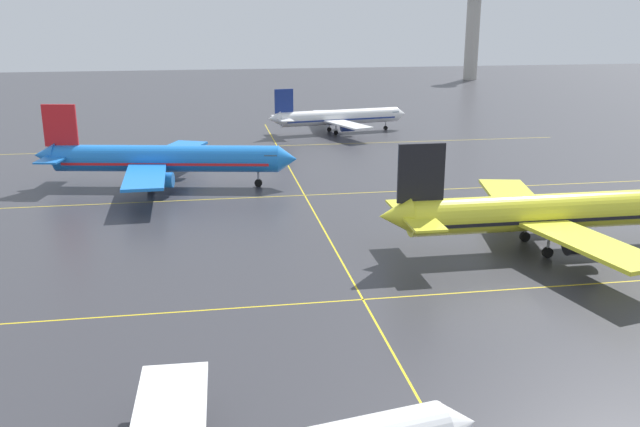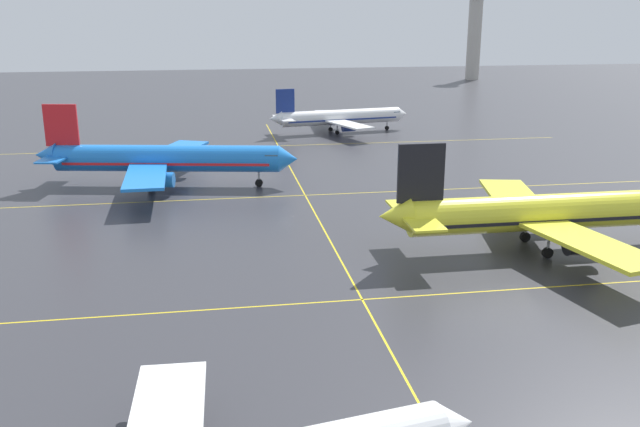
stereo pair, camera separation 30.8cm
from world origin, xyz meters
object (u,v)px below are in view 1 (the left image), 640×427
at_px(airliner_second_row, 552,212).
at_px(airliner_far_left_stand, 338,117).
at_px(airliner_third_row, 164,159).
at_px(control_tower, 473,23).

relative_size(airliner_second_row, airliner_far_left_stand, 1.27).
height_order(airliner_second_row, airliner_far_left_stand, airliner_second_row).
height_order(airliner_third_row, control_tower, control_tower).
distance_m(airliner_second_row, airliner_far_left_stand, 81.22).
height_order(airliner_second_row, control_tower, control_tower).
bearing_deg(airliner_second_row, control_tower, 71.42).
bearing_deg(airliner_second_row, airliner_far_left_stand, 96.73).
relative_size(airliner_second_row, airliner_third_row, 1.01).
xyz_separation_m(airliner_second_row, airliner_far_left_stand, (-9.52, 80.65, -0.94)).
distance_m(airliner_third_row, control_tower, 188.50).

